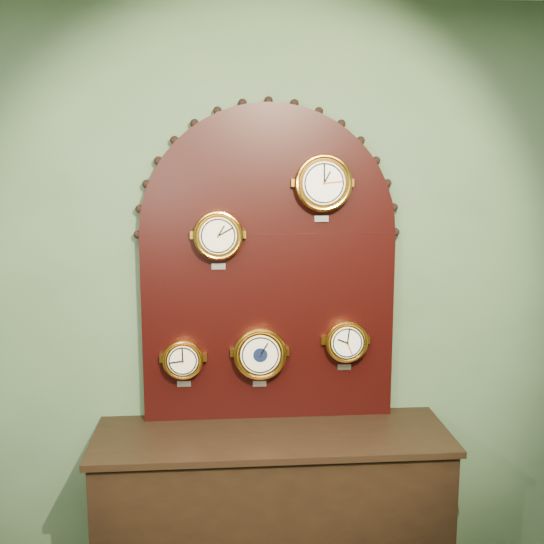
{
  "coord_description": "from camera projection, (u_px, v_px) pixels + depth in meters",
  "views": [
    {
      "loc": [
        -0.24,
        -0.72,
        2.09
      ],
      "look_at": [
        0.0,
        2.25,
        1.58
      ],
      "focal_mm": 44.94,
      "sensor_mm": 36.0,
      "label": 1
    }
  ],
  "objects": [
    {
      "name": "barometer",
      "position": [
        260.0,
        353.0,
        3.22
      ],
      "size": [
        0.25,
        0.08,
        0.3
      ],
      "color": "gold",
      "rests_on": "display_board"
    },
    {
      "name": "tide_clock",
      "position": [
        346.0,
        341.0,
        3.24
      ],
      "size": [
        0.2,
        0.08,
        0.26
      ],
      "color": "gold",
      "rests_on": "display_board"
    },
    {
      "name": "wall_back",
      "position": [
        268.0,
        300.0,
        3.29
      ],
      "size": [
        4.0,
        0.0,
        4.0
      ],
      "primitive_type": "plane",
      "rotation": [
        1.57,
        0.0,
        0.0
      ],
      "color": "#466545",
      "rests_on": "ground"
    },
    {
      "name": "hygrometer",
      "position": [
        183.0,
        359.0,
        3.19
      ],
      "size": [
        0.19,
        0.08,
        0.24
      ],
      "color": "gold",
      "rests_on": "display_board"
    },
    {
      "name": "shop_counter",
      "position": [
        272.0,
        520.0,
        3.2
      ],
      "size": [
        1.6,
        0.5,
        0.8
      ],
      "primitive_type": "cube",
      "color": "black",
      "rests_on": "ground_plane"
    },
    {
      "name": "roman_clock",
      "position": [
        218.0,
        235.0,
        3.11
      ],
      "size": [
        0.23,
        0.08,
        0.28
      ],
      "color": "gold",
      "rests_on": "display_board"
    },
    {
      "name": "arabic_clock",
      "position": [
        323.0,
        183.0,
        3.1
      ],
      "size": [
        0.26,
        0.08,
        0.31
      ],
      "color": "gold",
      "rests_on": "display_board"
    },
    {
      "name": "display_board",
      "position": [
        269.0,
        255.0,
        3.21
      ],
      "size": [
        1.26,
        0.06,
        1.53
      ],
      "color": "black",
      "rests_on": "shop_counter"
    }
  ]
}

